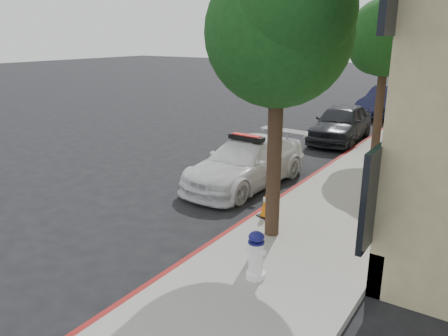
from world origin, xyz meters
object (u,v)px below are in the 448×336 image
at_px(parked_car_far, 388,101).
at_px(parked_car_mid, 341,123).
at_px(police_car, 246,162).
at_px(traffic_cone, 266,204).
at_px(fire_hydrant, 256,256).

bearing_deg(parked_car_far, parked_car_mid, -84.16).
xyz_separation_m(police_car, traffic_cone, (1.78, -2.09, -0.22)).
bearing_deg(police_car, fire_hydrant, -53.78).
height_order(parked_car_mid, parked_car_far, parked_car_far).
height_order(fire_hydrant, traffic_cone, fire_hydrant).
xyz_separation_m(parked_car_mid, parked_car_far, (0.16, 7.00, 0.03)).
bearing_deg(parked_car_far, fire_hydrant, -75.80).
distance_m(police_car, parked_car_mid, 6.86).
relative_size(parked_car_mid, fire_hydrant, 5.11).
bearing_deg(fire_hydrant, parked_car_mid, 100.92).
relative_size(parked_car_far, traffic_cone, 7.82).
xyz_separation_m(parked_car_far, traffic_cone, (1.16, -15.93, -0.34)).
relative_size(police_car, parked_car_far, 0.98).
bearing_deg(parked_car_far, police_car, -85.43).
height_order(police_car, parked_car_far, parked_car_far).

